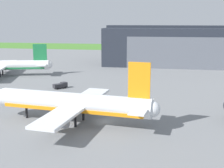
{
  "coord_description": "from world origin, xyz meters",
  "views": [
    {
      "loc": [
        12.78,
        -63.52,
        22.75
      ],
      "look_at": [
        -2.25,
        23.51,
        3.78
      ],
      "focal_mm": 48.25,
      "sensor_mm": 36.0,
      "label": 1
    }
  ],
  "objects": [
    {
      "name": "ground_plane",
      "position": [
        0.0,
        0.0,
        0.0
      ],
      "size": [
        440.0,
        440.0,
        0.0
      ],
      "primitive_type": "plane",
      "color": "slate"
    },
    {
      "name": "grass_field_strip",
      "position": [
        0.0,
        189.72,
        0.04
      ],
      "size": [
        440.0,
        56.0,
        0.08
      ],
      "primitive_type": "cube",
      "color": "#49842F",
      "rests_on": "ground_plane"
    },
    {
      "name": "maintenance_hangar",
      "position": [
        34.82,
        96.05,
        9.44
      ],
      "size": [
        103.79,
        34.57,
        19.8
      ],
      "color": "#232833",
      "rests_on": "ground_plane"
    },
    {
      "name": "airliner_near_left",
      "position": [
        -6.84,
        -1.57,
        4.53
      ],
      "size": [
        38.79,
        32.17,
        14.33
      ],
      "color": "silver",
      "rests_on": "ground_plane"
    },
    {
      "name": "pushback_tractor",
      "position": [
        -21.17,
        31.03,
        1.03
      ],
      "size": [
        4.68,
        4.71,
        1.95
      ],
      "color": "#2D2D33",
      "rests_on": "ground_plane"
    }
  ]
}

